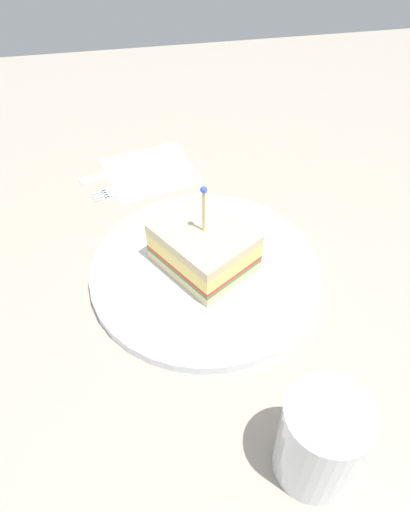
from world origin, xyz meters
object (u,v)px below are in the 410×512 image
object	(u,v)px
plate	(205,272)
napkin	(150,171)
sandwich_half_center	(204,247)
knife	(121,169)
drink_glass	(321,442)
fork	(128,187)

from	to	relation	value
plate	napkin	distance (cm)	20.76
sandwich_half_center	knife	bearing A→B (deg)	-67.39
plate	drink_glass	xyz separation A→B (cm)	(-5.56, 22.48, 3.73)
sandwich_half_center	napkin	size ratio (longest dim) A/B	1.09
drink_glass	napkin	bearing A→B (deg)	-76.84
napkin	drink_glass	bearing A→B (deg)	103.16
drink_glass	napkin	world-z (taller)	drink_glass
plate	knife	xyz separation A→B (cm)	(8.39, -21.13, -0.39)
sandwich_half_center	napkin	bearing A→B (deg)	-76.96
sandwich_half_center	knife	size ratio (longest dim) A/B	0.95
plate	sandwich_half_center	world-z (taller)	sandwich_half_center
plate	fork	world-z (taller)	plate
plate	drink_glass	world-z (taller)	drink_glass
sandwich_half_center	drink_glass	bearing A→B (deg)	103.27
sandwich_half_center	fork	xyz separation A→B (cm)	(7.77, -16.29, -3.53)
plate	napkin	bearing A→B (deg)	-77.64
plate	knife	size ratio (longest dim) A/B	1.91
drink_glass	fork	xyz separation A→B (cm)	(13.27, -39.61, -4.13)
sandwich_half_center	napkin	world-z (taller)	sandwich_half_center
drink_glass	napkin	size ratio (longest dim) A/B	0.79
napkin	knife	size ratio (longest dim) A/B	0.87
fork	knife	distance (cm)	4.07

